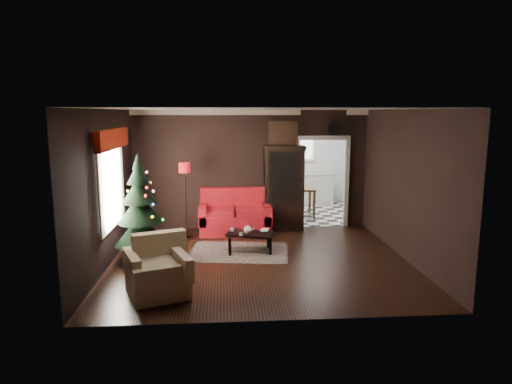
{
  "coord_description": "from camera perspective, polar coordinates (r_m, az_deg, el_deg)",
  "views": [
    {
      "loc": [
        -0.66,
        -8.14,
        2.74
      ],
      "look_at": [
        0.0,
        0.9,
        1.15
      ],
      "focal_mm": 31.92,
      "sensor_mm": 36.0,
      "label": 1
    }
  ],
  "objects": [
    {
      "name": "doorway",
      "position": [
        11.03,
        8.23,
        1.03
      ],
      "size": [
        1.1,
        0.1,
        2.1
      ],
      "primitive_type": null,
      "color": "#F0E3CC",
      "rests_on": "ground"
    },
    {
      "name": "floor",
      "position": [
        8.62,
        0.44,
        -8.59
      ],
      "size": [
        5.5,
        5.5,
        0.0
      ],
      "primitive_type": "plane",
      "color": "black",
      "rests_on": "ground"
    },
    {
      "name": "ceiling",
      "position": [
        8.17,
        0.47,
        10.37
      ],
      "size": [
        5.5,
        5.5,
        0.0
      ],
      "primitive_type": "plane",
      "rotation": [
        3.14,
        0.0,
        0.0
      ],
      "color": "white",
      "rests_on": "ground"
    },
    {
      "name": "kitchen_floor",
      "position": [
        12.67,
        6.67,
        -2.61
      ],
      "size": [
        3.0,
        3.0,
        0.0
      ],
      "primitive_type": "plane",
      "color": "white",
      "rests_on": "ground"
    },
    {
      "name": "loveseat",
      "position": [
        10.44,
        -2.65,
        -2.46
      ],
      "size": [
        1.7,
        0.9,
        1.0
      ],
      "primitive_type": null,
      "color": "#790000",
      "rests_on": "ground"
    },
    {
      "name": "cup_b",
      "position": [
        8.81,
        -1.92,
        -5.3
      ],
      "size": [
        0.08,
        0.08,
        0.06
      ],
      "primitive_type": "cylinder",
      "rotation": [
        0.0,
        0.0,
        -0.14
      ],
      "color": "white",
      "rests_on": "coffee_table"
    },
    {
      "name": "painting",
      "position": [
        10.7,
        3.43,
        7.3
      ],
      "size": [
        0.62,
        0.05,
        0.52
      ],
      "primitive_type": "cube",
      "color": "tan",
      "rests_on": "wall_back"
    },
    {
      "name": "curio_cabinet",
      "position": [
        10.66,
        3.49,
        0.26
      ],
      "size": [
        0.9,
        0.45,
        1.9
      ],
      "primitive_type": null,
      "color": "black",
      "rests_on": "ground"
    },
    {
      "name": "wall_clock",
      "position": [
        10.92,
        9.75,
        7.91
      ],
      "size": [
        0.32,
        0.32,
        0.06
      ],
      "primitive_type": "cylinder",
      "color": "silver",
      "rests_on": "wall_back"
    },
    {
      "name": "wall_back",
      "position": [
        10.75,
        -0.62,
        2.78
      ],
      "size": [
        5.5,
        0.0,
        5.5
      ],
      "primitive_type": "plane",
      "rotation": [
        1.57,
        0.0,
        0.0
      ],
      "color": "black",
      "rests_on": "ground"
    },
    {
      "name": "kitchen_table",
      "position": [
        12.25,
        5.59,
        -1.23
      ],
      "size": [
        0.7,
        0.7,
        0.75
      ],
      "primitive_type": null,
      "color": "brown",
      "rests_on": "ground"
    },
    {
      "name": "teapot",
      "position": [
        8.9,
        -1.04,
        -4.76
      ],
      "size": [
        0.19,
        0.19,
        0.17
      ],
      "primitive_type": null,
      "rotation": [
        0.0,
        0.0,
        -0.05
      ],
      "color": "white",
      "rests_on": "coffee_table"
    },
    {
      "name": "valance",
      "position": [
        8.59,
        -17.54,
        6.35
      ],
      "size": [
        0.12,
        2.1,
        0.35
      ],
      "primitive_type": "cube",
      "color": "maroon",
      "rests_on": "wall_left"
    },
    {
      "name": "floor_lamp",
      "position": [
        10.17,
        -8.84,
        -1.0
      ],
      "size": [
        0.34,
        0.34,
        1.66
      ],
      "primitive_type": null,
      "rotation": [
        0.0,
        0.0,
        0.24
      ],
      "color": "black",
      "rests_on": "ground"
    },
    {
      "name": "wall_right",
      "position": [
        8.93,
        18.33,
        0.81
      ],
      "size": [
        0.0,
        5.5,
        5.5
      ],
      "primitive_type": "plane",
      "rotation": [
        1.57,
        0.0,
        -1.57
      ],
      "color": "black",
      "rests_on": "ground"
    },
    {
      "name": "kitchen_counter",
      "position": [
        13.74,
        5.77,
        0.3
      ],
      "size": [
        1.8,
        0.6,
        0.9
      ],
      "primitive_type": "cube",
      "color": "silver",
      "rests_on": "ground"
    },
    {
      "name": "christmas_tree",
      "position": [
        8.57,
        -14.35,
        -1.74
      ],
      "size": [
        1.05,
        1.05,
        1.84
      ],
      "primitive_type": null,
      "rotation": [
        0.0,
        0.0,
        -0.09
      ],
      "color": "#0E3A1B",
      "rests_on": "ground"
    },
    {
      "name": "armchair",
      "position": [
        7.06,
        -12.31,
        -9.12
      ],
      "size": [
        1.13,
        1.13,
        0.9
      ],
      "primitive_type": null,
      "rotation": [
        0.0,
        0.0,
        0.37
      ],
      "color": "tan",
      "rests_on": "ground"
    },
    {
      "name": "rug",
      "position": [
        9.11,
        -2.13,
        -7.52
      ],
      "size": [
        2.09,
        1.64,
        0.01
      ],
      "primitive_type": "cube",
      "rotation": [
        0.0,
        0.0,
        -0.13
      ],
      "color": "#523642",
      "rests_on": "ground"
    },
    {
      "name": "wall_front",
      "position": [
        5.84,
        2.43,
        -3.33
      ],
      "size": [
        5.5,
        0.0,
        5.5
      ],
      "primitive_type": "plane",
      "rotation": [
        -1.57,
        0.0,
        0.0
      ],
      "color": "black",
      "rests_on": "ground"
    },
    {
      "name": "left_window",
      "position": [
        8.69,
        -17.77,
        0.93
      ],
      "size": [
        0.05,
        1.6,
        1.4
      ],
      "primitive_type": "cube",
      "color": "white",
      "rests_on": "wall_left"
    },
    {
      "name": "book",
      "position": [
        9.19,
        0.62,
        -4.16
      ],
      "size": [
        0.15,
        0.06,
        0.21
      ],
      "primitive_type": "imported",
      "rotation": [
        0.0,
        0.0,
        -0.28
      ],
      "color": "tan",
      "rests_on": "coffee_table"
    },
    {
      "name": "cup_a",
      "position": [
        9.15,
        -3.02,
        -4.71
      ],
      "size": [
        0.09,
        0.09,
        0.07
      ],
      "primitive_type": "cylinder",
      "rotation": [
        0.0,
        0.0,
        -0.17
      ],
      "color": "white",
      "rests_on": "coffee_table"
    },
    {
      "name": "wall_left",
      "position": [
        8.52,
        -18.33,
        0.38
      ],
      "size": [
        0.0,
        5.5,
        5.5
      ],
      "primitive_type": "plane",
      "rotation": [
        1.57,
        0.0,
        1.57
      ],
      "color": "black",
      "rests_on": "ground"
    },
    {
      "name": "kitchen_window",
      "position": [
        13.84,
        5.69,
        5.58
      ],
      "size": [
        0.7,
        0.06,
        0.7
      ],
      "primitive_type": "cube",
      "color": "white",
      "rests_on": "ground"
    },
    {
      "name": "coffee_table",
      "position": [
        9.08,
        -0.82,
        -6.29
      ],
      "size": [
        0.97,
        0.75,
        0.38
      ],
      "primitive_type": null,
      "rotation": [
        0.0,
        0.0,
        -0.31
      ],
      "color": "black",
      "rests_on": "rug"
    }
  ]
}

